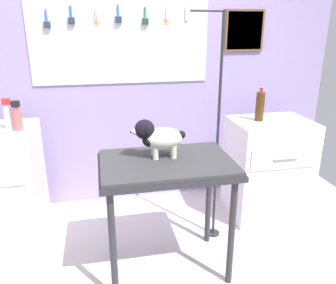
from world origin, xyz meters
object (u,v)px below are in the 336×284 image
at_px(grooming_table, 167,174).
at_px(grooming_arm, 216,141).
at_px(cabinet_right, 267,168).
at_px(soda_bottle, 260,106).
at_px(dog, 158,137).

relative_size(grooming_table, grooming_arm, 0.50).
height_order(grooming_table, grooming_arm, grooming_arm).
xyz_separation_m(cabinet_right, soda_bottle, (-0.11, 0.03, 0.58)).
distance_m(grooming_table, dog, 0.25).
distance_m(grooming_table, grooming_arm, 0.57).
xyz_separation_m(grooming_table, dog, (-0.05, 0.07, 0.24)).
xyz_separation_m(grooming_arm, soda_bottle, (0.48, 0.28, 0.19)).
relative_size(dog, soda_bottle, 1.30).
bearing_deg(soda_bottle, cabinet_right, -14.67).
height_order(grooming_arm, cabinet_right, grooming_arm).
height_order(grooming_table, cabinet_right, cabinet_right).
xyz_separation_m(dog, soda_bottle, (0.98, 0.53, 0.05)).
bearing_deg(grooming_table, soda_bottle, 32.59).
bearing_deg(grooming_arm, soda_bottle, 30.08).
relative_size(grooming_table, dog, 2.42).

